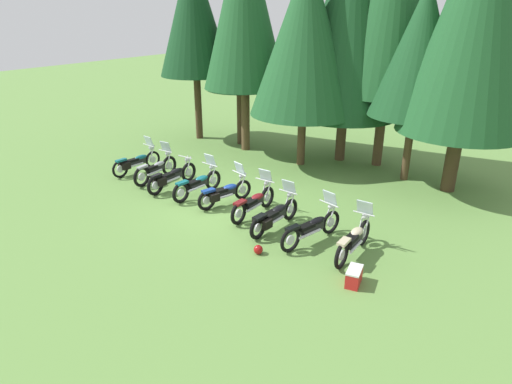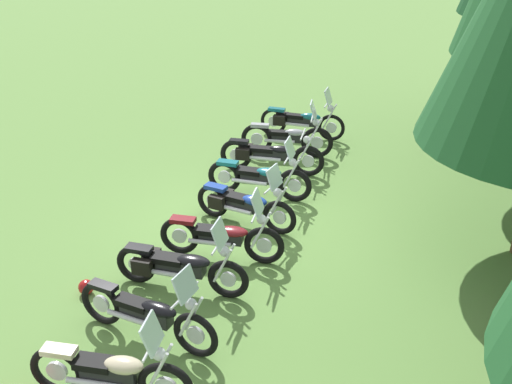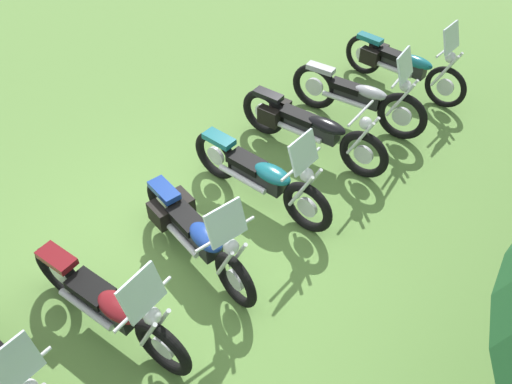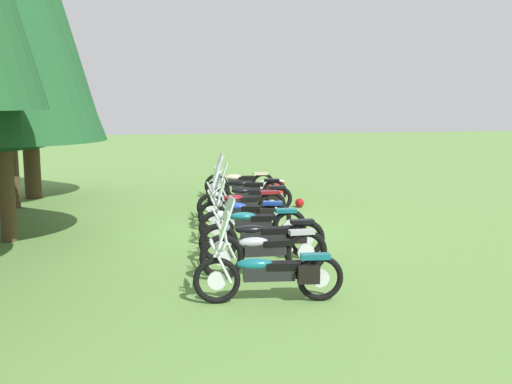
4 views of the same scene
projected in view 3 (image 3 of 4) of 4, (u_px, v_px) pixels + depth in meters
The scene contains 7 objects.
ground_plane at pixel (188, 253), 6.55m from camera, with size 80.00×80.00×0.00m, color #608C42.
motorcycle_0 at pixel (402, 64), 8.84m from camera, with size 0.68×2.24×1.36m.
motorcycle_1 at pixel (359, 97), 8.14m from camera, with size 0.67×2.24×1.40m.
motorcycle_2 at pixel (309, 127), 7.64m from camera, with size 0.68×2.42×1.02m.
motorcycle_3 at pixel (261, 176), 6.88m from camera, with size 0.75×2.27×1.37m.
motorcycle_4 at pixel (195, 233), 6.19m from camera, with size 0.94×2.11×1.35m.
motorcycle_5 at pixel (108, 305), 5.49m from camera, with size 0.73×2.26×1.37m.
Camera 3 is at (2.87, 3.14, 5.11)m, focal length 37.56 mm.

